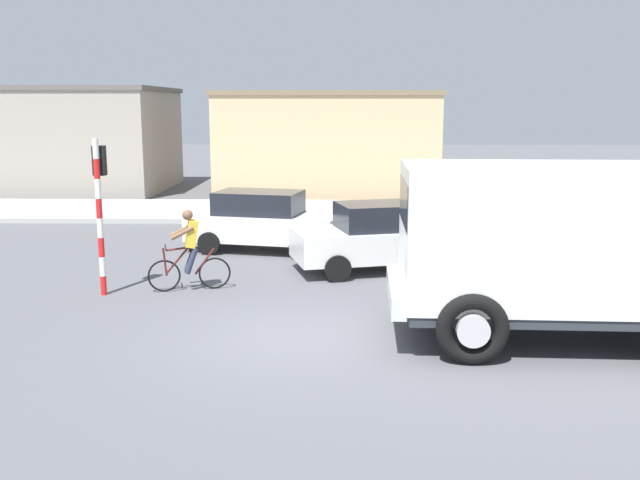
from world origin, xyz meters
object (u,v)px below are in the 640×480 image
object	(u,v)px
truck_foreground	(561,241)
car_red_near	(381,236)
car_white_mid	(263,221)
cyclist	(189,250)
traffic_light_pole	(100,195)
pedestrian_near_kerb	(511,215)

from	to	relation	value
truck_foreground	car_red_near	size ratio (longest dim) A/B	1.28
car_red_near	truck_foreground	bearing A→B (deg)	-62.25
car_red_near	car_white_mid	distance (m)	3.76
cyclist	traffic_light_pole	bearing A→B (deg)	-168.52
truck_foreground	traffic_light_pole	world-z (taller)	traffic_light_pole
truck_foreground	car_white_mid	size ratio (longest dim) A/B	1.29
truck_foreground	pedestrian_near_kerb	xyz separation A→B (m)	(1.15, 8.16, -0.82)
cyclist	traffic_light_pole	distance (m)	2.12
truck_foreground	cyclist	bearing A→B (deg)	155.81
truck_foreground	cyclist	world-z (taller)	truck_foreground
traffic_light_pole	pedestrian_near_kerb	size ratio (longest dim) A/B	1.98
truck_foreground	cyclist	distance (m)	7.45
traffic_light_pole	car_red_near	xyz separation A→B (m)	(5.84, 2.31, -1.25)
traffic_light_pole	car_white_mid	bearing A→B (deg)	58.31
car_white_mid	pedestrian_near_kerb	bearing A→B (deg)	7.69
truck_foreground	car_white_mid	world-z (taller)	truck_foreground
car_white_mid	cyclist	bearing A→B (deg)	-104.67
traffic_light_pole	car_white_mid	xyz separation A→B (m)	(2.81, 4.56, -1.25)
pedestrian_near_kerb	cyclist	bearing A→B (deg)	-147.03
car_white_mid	car_red_near	bearing A→B (deg)	-36.58
car_red_near	car_white_mid	xyz separation A→B (m)	(-3.02, 2.24, 0.00)
car_red_near	car_white_mid	world-z (taller)	same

